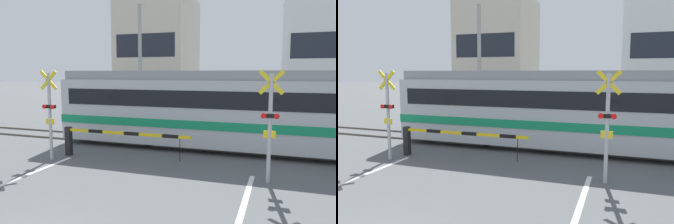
{
  "view_description": "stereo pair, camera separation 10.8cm",
  "coord_description": "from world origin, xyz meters",
  "views": [
    {
      "loc": [
        3.9,
        -2.94,
        3.05
      ],
      "look_at": [
        0.0,
        8.24,
        1.6
      ],
      "focal_mm": 35.0,
      "sensor_mm": 36.0,
      "label": 1
    },
    {
      "loc": [
        4.0,
        -2.9,
        3.05
      ],
      "look_at": [
        0.0,
        8.24,
        1.6
      ],
      "focal_mm": 35.0,
      "sensor_mm": 36.0,
      "label": 2
    }
  ],
  "objects": [
    {
      "name": "crossing_signal_left",
      "position": [
        -3.63,
        6.27,
        1.72
      ],
      "size": [
        0.68,
        0.15,
        3.11
      ],
      "color": "#B2B2B7",
      "rests_on": "ground_plane"
    },
    {
      "name": "utility_pole_streetside",
      "position": [
        -4.38,
        15.59,
        3.55
      ],
      "size": [
        0.22,
        0.22,
        7.1
      ],
      "color": "gray",
      "rests_on": "ground_plane"
    },
    {
      "name": "pedestrian",
      "position": [
        0.15,
        15.96,
        0.97
      ],
      "size": [
        0.38,
        0.22,
        1.68
      ],
      "color": "#23232D",
      "rests_on": "ground_plane"
    },
    {
      "name": "building_left_of_street",
      "position": [
        -6.86,
        25.23,
        4.75
      ],
      "size": [
        6.17,
        6.24,
        9.5
      ],
      "color": "beige",
      "rests_on": "ground_plane"
    },
    {
      "name": "rail_track_near",
      "position": [
        0.0,
        9.33,
        0.04
      ],
      "size": [
        50.0,
        0.1,
        0.08
      ],
      "color": "#5B564C",
      "rests_on": "ground_plane"
    },
    {
      "name": "rail_track_far",
      "position": [
        0.0,
        10.77,
        0.04
      ],
      "size": [
        50.0,
        0.1,
        0.08
      ],
      "color": "#5B564C",
      "rests_on": "ground_plane"
    },
    {
      "name": "crossing_barrier_far",
      "position": [
        2.05,
        13.09,
        0.77
      ],
      "size": [
        4.74,
        0.2,
        1.06
      ],
      "color": "black",
      "rests_on": "ground_plane"
    },
    {
      "name": "crossing_signal_right",
      "position": [
        3.63,
        6.27,
        1.72
      ],
      "size": [
        0.68,
        0.15,
        3.11
      ],
      "color": "#B2B2B7",
      "rests_on": "ground_plane"
    },
    {
      "name": "commuter_train",
      "position": [
        4.79,
        10.05,
        1.66
      ],
      "size": [
        19.43,
        2.97,
        3.1
      ],
      "color": "#B7BCC1",
      "rests_on": "ground_plane"
    },
    {
      "name": "crossing_barrier_near",
      "position": [
        -2.05,
        6.99,
        0.77
      ],
      "size": [
        4.74,
        0.2,
        1.06
      ],
      "color": "black",
      "rests_on": "ground_plane"
    },
    {
      "name": "building_right_of_street",
      "position": [
        7.25,
        25.23,
        4.44
      ],
      "size": [
        6.94,
        6.24,
        8.89
      ],
      "color": "white",
      "rests_on": "ground_plane"
    }
  ]
}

